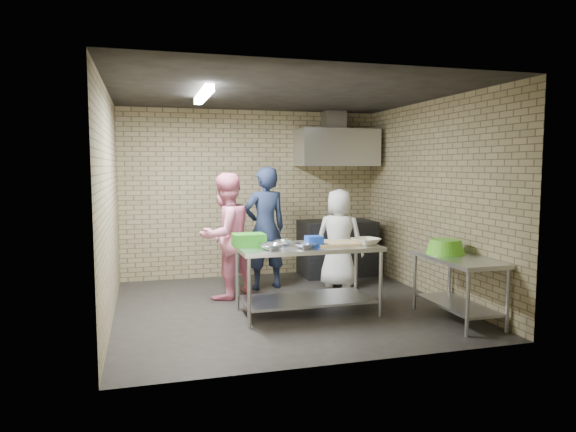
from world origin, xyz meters
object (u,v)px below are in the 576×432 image
(woman_pink, at_px, (226,236))
(woman_white, at_px, (339,238))
(side_counter, at_px, (458,288))
(blue_tub, at_px, (314,241))
(man_navy, at_px, (265,228))
(green_crate, at_px, (249,240))
(bottle_red, at_px, (335,152))
(prep_table, at_px, (307,280))
(bottle_green, at_px, (358,153))
(green_basin, at_px, (445,246))
(stove, at_px, (337,248))

(woman_pink, relative_size, woman_white, 1.17)
(side_counter, distance_m, woman_white, 2.10)
(blue_tub, xyz_separation_m, man_navy, (-0.25, 1.52, -0.01))
(man_navy, xyz_separation_m, woman_pink, (-0.64, -0.38, -0.04))
(side_counter, distance_m, blue_tub, 1.77)
(blue_tub, bearing_deg, green_crate, 163.65)
(side_counter, distance_m, woman_pink, 3.06)
(side_counter, relative_size, woman_white, 0.82)
(bottle_red, xyz_separation_m, woman_white, (-0.33, -1.05, -1.30))
(woman_pink, xyz_separation_m, woman_white, (1.72, 0.18, -0.12))
(prep_table, relative_size, man_navy, 0.94)
(woman_pink, bearing_deg, prep_table, 95.98)
(blue_tub, height_order, bottle_green, bottle_green)
(green_crate, height_order, woman_pink, woman_pink)
(bottle_green, xyz_separation_m, woman_white, (-0.73, -1.05, -1.28))
(green_crate, xyz_separation_m, woman_pink, (-0.14, 0.92, -0.07))
(green_crate, height_order, bottle_green, bottle_green)
(green_basin, height_order, man_navy, man_navy)
(green_crate, height_order, woman_white, woman_white)
(side_counter, xyz_separation_m, man_navy, (-1.81, 2.14, 0.52))
(woman_pink, bearing_deg, stove, 173.52)
(green_crate, relative_size, green_basin, 0.82)
(woman_pink, bearing_deg, green_basin, 115.39)
(green_crate, height_order, blue_tub, green_crate)
(stove, relative_size, green_basin, 2.61)
(green_crate, bearing_deg, bottle_green, 42.85)
(man_navy, bearing_deg, stove, -165.47)
(bottle_red, distance_m, bottle_green, 0.40)
(green_basin, xyz_separation_m, bottle_red, (-0.38, 2.74, 1.19))
(side_counter, height_order, bottle_red, bottle_red)
(bottle_green, bearing_deg, blue_tub, -123.48)
(prep_table, distance_m, green_basin, 1.72)
(prep_table, relative_size, bottle_red, 9.41)
(blue_tub, relative_size, bottle_green, 1.25)
(prep_table, xyz_separation_m, blue_tub, (0.05, -0.10, 0.48))
(blue_tub, xyz_separation_m, bottle_red, (1.17, 2.37, 1.12))
(man_navy, bearing_deg, prep_table, 88.31)
(green_basin, bearing_deg, woman_pink, 148.18)
(woman_white, bearing_deg, side_counter, 146.33)
(side_counter, height_order, man_navy, man_navy)
(side_counter, bearing_deg, woman_pink, 144.34)
(stove, distance_m, bottle_red, 1.60)
(prep_table, height_order, bottle_red, bottle_red)
(blue_tub, relative_size, green_basin, 0.41)
(woman_white, bearing_deg, woman_pink, 41.43)
(stove, bearing_deg, side_counter, -80.71)
(woman_white, bearing_deg, man_navy, 24.97)
(prep_table, distance_m, side_counter, 1.77)
(prep_table, bearing_deg, man_navy, 97.90)
(bottle_red, distance_m, man_navy, 2.00)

